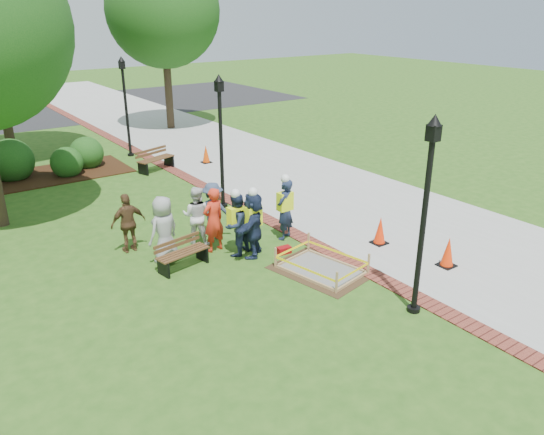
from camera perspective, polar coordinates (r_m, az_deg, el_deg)
ground at (r=13.12m, az=1.29°, el=-6.10°), size 100.00×100.00×0.00m
sidewalk at (r=23.51m, az=-3.64°, el=6.52°), size 6.00×60.00×0.02m
brick_edging at (r=22.02m, az=-10.83°, el=5.15°), size 0.50×60.00×0.03m
mulch_bed at (r=22.47m, az=-24.08°, el=3.98°), size 7.00×3.00×0.05m
parking_lot at (r=37.43m, az=-24.83°, el=10.25°), size 36.00×12.00×0.01m
wet_concrete_pad at (r=13.23m, az=5.33°, el=-4.82°), size 2.11×2.58×0.55m
bench_near at (r=13.50m, az=-9.54°, el=-4.46°), size 1.43×0.69×0.74m
bench_far at (r=21.89m, az=-12.36°, el=5.66°), size 1.69×1.01×0.87m
cone_front at (r=14.03m, az=18.40°, el=-3.62°), size 0.41×0.41×0.80m
cone_back at (r=14.88m, az=11.54°, el=-1.44°), size 0.41×0.41×0.80m
cone_far at (r=22.62m, az=-7.12°, el=6.74°), size 0.39×0.39×0.77m
toolbox at (r=14.15m, az=1.29°, el=-3.52°), size 0.40×0.25×0.19m
lamp_near at (r=10.99m, az=16.18°, el=1.48°), size 0.28×0.28×4.26m
lamp_mid at (r=16.88m, az=-5.54°, el=9.11°), size 0.28×0.28×4.26m
lamp_far at (r=24.02m, az=-15.51°, el=12.15°), size 0.28×0.28×4.26m
tree_right at (r=29.30m, az=-11.66°, el=20.99°), size 5.76×5.76×8.90m
shrub_b at (r=22.66m, az=-25.97°, el=3.75°), size 1.69×1.69×1.69m
shrub_c at (r=22.26m, az=-21.03°, el=4.22°), size 1.23×1.23×1.23m
shrub_d at (r=23.23m, az=-19.16°, el=5.15°), size 1.36×1.36×1.36m
shrub_e at (r=23.39m, az=-25.77°, el=4.29°), size 0.91×0.91×0.91m
casual_person_a at (r=13.63m, az=-11.54°, el=-1.35°), size 0.65×0.52×1.77m
casual_person_b at (r=14.09m, az=-6.30°, el=-0.27°), size 0.61×0.45×1.76m
casual_person_c at (r=14.60m, az=-8.11°, el=0.18°), size 0.61×0.61×1.65m
casual_person_d at (r=14.51m, az=-15.19°, el=-0.57°), size 0.52×0.34×1.62m
casual_person_e at (r=14.95m, az=-6.36°, el=0.74°), size 0.61×0.59×1.63m
hivis_worker_a at (r=13.72m, az=-2.03°, el=-0.52°), size 0.65×0.64×1.89m
hivis_worker_b at (r=14.75m, az=1.40°, el=1.11°), size 0.66×0.57×1.90m
hivis_worker_c at (r=13.81m, az=-3.88°, el=-0.53°), size 0.63×0.52×1.83m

